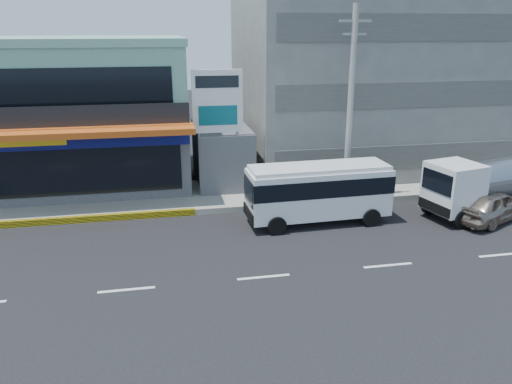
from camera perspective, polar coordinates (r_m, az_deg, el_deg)
ground at (r=18.96m, az=0.87°, el=-9.70°), size 120.00×120.00×0.00m
sidewalk at (r=28.60m, az=6.75°, el=0.35°), size 70.00×5.00×0.30m
shop_building at (r=31.04m, az=-19.49°, el=8.17°), size 12.40×11.70×8.00m
concrete_building at (r=34.21m, az=12.59°, el=14.69°), size 16.00×12.00×14.00m
gap_structure at (r=29.47m, az=-3.95°, el=4.21°), size 3.00×6.00×3.50m
satellite_dish at (r=28.10m, az=-3.77°, el=7.33°), size 1.50×1.50×0.15m
billboard at (r=26.05m, az=-4.41°, el=9.47°), size 2.60×0.18×6.90m
utility_pole_near at (r=25.87m, az=10.73°, el=9.65°), size 1.60×0.30×10.00m
minibus at (r=23.64m, az=7.15°, el=0.37°), size 6.79×2.54×2.82m
sedan at (r=26.53m, az=25.40°, el=-1.35°), size 4.96×3.57×1.57m
tanker_truck at (r=27.17m, az=24.92°, el=0.78°), size 7.45×3.62×2.82m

